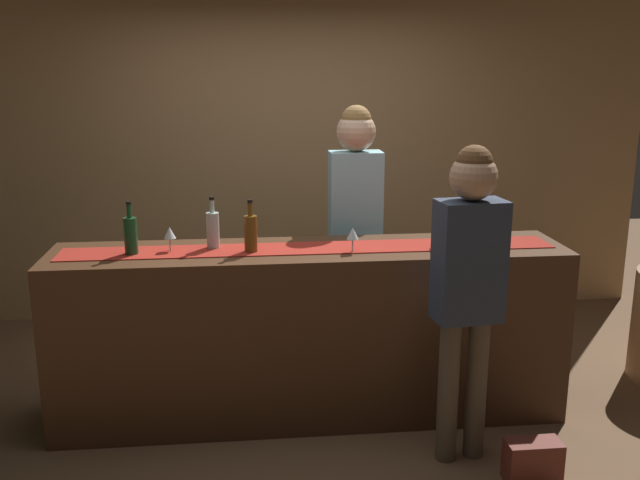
{
  "coord_description": "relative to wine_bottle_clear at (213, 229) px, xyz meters",
  "views": [
    {
      "loc": [
        -0.36,
        -3.94,
        2.08
      ],
      "look_at": [
        0.06,
        0.0,
        1.08
      ],
      "focal_mm": 39.9,
      "sensor_mm": 36.0,
      "label": 1
    }
  ],
  "objects": [
    {
      "name": "wine_bottle_amber",
      "position": [
        0.21,
        -0.11,
        0.0
      ],
      "size": [
        0.07,
        0.07,
        0.3
      ],
      "color": "brown",
      "rests_on": "bar_counter"
    },
    {
      "name": "bartender",
      "position": [
        0.91,
        0.51,
        -0.01
      ],
      "size": [
        0.34,
        0.25,
        1.81
      ],
      "rotation": [
        0.0,
        0.0,
        3.14
      ],
      "color": "#26262B",
      "rests_on": "ground"
    },
    {
      "name": "counter_runner_cloth",
      "position": [
        0.55,
        -0.07,
        -0.11
      ],
      "size": [
        2.83,
        0.28,
        0.01
      ],
      "primitive_type": "cube",
      "color": "maroon",
      "rests_on": "bar_counter"
    },
    {
      "name": "back_wall",
      "position": [
        0.55,
        1.83,
        0.3
      ],
      "size": [
        6.0,
        0.12,
        2.9
      ],
      "primitive_type": "cube",
      "color": "tan",
      "rests_on": "ground"
    },
    {
      "name": "customer_sipping",
      "position": [
        1.31,
        -0.65,
        -0.1
      ],
      "size": [
        0.36,
        0.24,
        1.69
      ],
      "rotation": [
        0.0,
        0.0,
        0.11
      ],
      "color": "brown",
      "rests_on": "ground"
    },
    {
      "name": "bar_counter",
      "position": [
        0.55,
        -0.07,
        -0.63
      ],
      "size": [
        2.98,
        0.6,
        1.03
      ],
      "primitive_type": "cube",
      "color": "#472B19",
      "rests_on": "ground"
    },
    {
      "name": "wine_glass_near_customer",
      "position": [
        1.3,
        -0.13,
        -0.01
      ],
      "size": [
        0.07,
        0.07,
        0.14
      ],
      "color": "silver",
      "rests_on": "bar_counter"
    },
    {
      "name": "wine_glass_far_end",
      "position": [
        0.78,
        -0.18,
        -0.01
      ],
      "size": [
        0.07,
        0.07,
        0.14
      ],
      "color": "silver",
      "rests_on": "bar_counter"
    },
    {
      "name": "wine_glass_mid_counter",
      "position": [
        -0.24,
        -0.05,
        -0.01
      ],
      "size": [
        0.07,
        0.07,
        0.14
      ],
      "color": "silver",
      "rests_on": "bar_counter"
    },
    {
      "name": "ground_plane",
      "position": [
        0.55,
        -0.07,
        -1.15
      ],
      "size": [
        10.0,
        10.0,
        0.0
      ],
      "primitive_type": "plane",
      "color": "brown"
    },
    {
      "name": "wine_bottle_clear",
      "position": [
        0.0,
        0.0,
        0.0
      ],
      "size": [
        0.07,
        0.07,
        0.3
      ],
      "color": "#B2C6C1",
      "rests_on": "bar_counter"
    },
    {
      "name": "wine_bottle_green",
      "position": [
        -0.45,
        -0.09,
        0.0
      ],
      "size": [
        0.07,
        0.07,
        0.3
      ],
      "color": "#194723",
      "rests_on": "bar_counter"
    },
    {
      "name": "handbag",
      "position": [
        1.61,
        -0.92,
        -1.04
      ],
      "size": [
        0.28,
        0.14,
        0.22
      ],
      "primitive_type": "cube",
      "color": "brown",
      "rests_on": "ground"
    }
  ]
}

